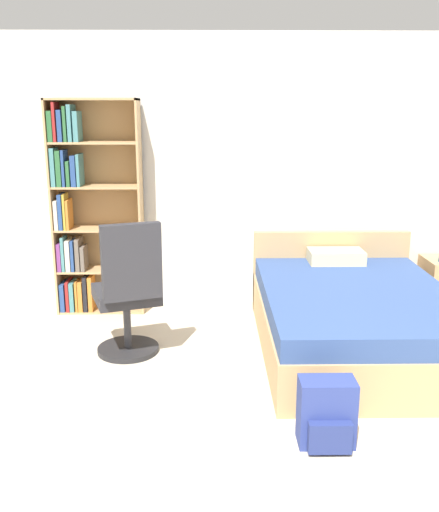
{
  "coord_description": "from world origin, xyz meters",
  "views": [
    {
      "loc": [
        -0.54,
        -2.29,
        1.91
      ],
      "look_at": [
        -0.47,
        1.98,
        0.8
      ],
      "focal_mm": 40.0,
      "sensor_mm": 36.0,
      "label": 1
    }
  ],
  "objects_px": {
    "bed": "(353,317)",
    "office_chair": "(128,294)",
    "bookshelf": "(86,212)",
    "backpack_blue": "(327,414)"
  },
  "relations": [
    {
      "from": "bed",
      "to": "office_chair",
      "type": "height_order",
      "value": "office_chair"
    },
    {
      "from": "bed",
      "to": "office_chair",
      "type": "distance_m",
      "value": 1.82
    },
    {
      "from": "backpack_blue",
      "to": "office_chair",
      "type": "bearing_deg",
      "value": 136.42
    },
    {
      "from": "bed",
      "to": "backpack_blue",
      "type": "bearing_deg",
      "value": -109.38
    },
    {
      "from": "office_chair",
      "to": "bed",
      "type": "bearing_deg",
      "value": 4.43
    },
    {
      "from": "office_chair",
      "to": "bookshelf",
      "type": "bearing_deg",
      "value": 115.85
    },
    {
      "from": "bed",
      "to": "office_chair",
      "type": "bearing_deg",
      "value": -175.57
    },
    {
      "from": "bookshelf",
      "to": "office_chair",
      "type": "relative_size",
      "value": 1.81
    },
    {
      "from": "backpack_blue",
      "to": "bookshelf",
      "type": "bearing_deg",
      "value": 128.11
    },
    {
      "from": "bookshelf",
      "to": "bed",
      "type": "bearing_deg",
      "value": -22.51
    }
  ]
}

